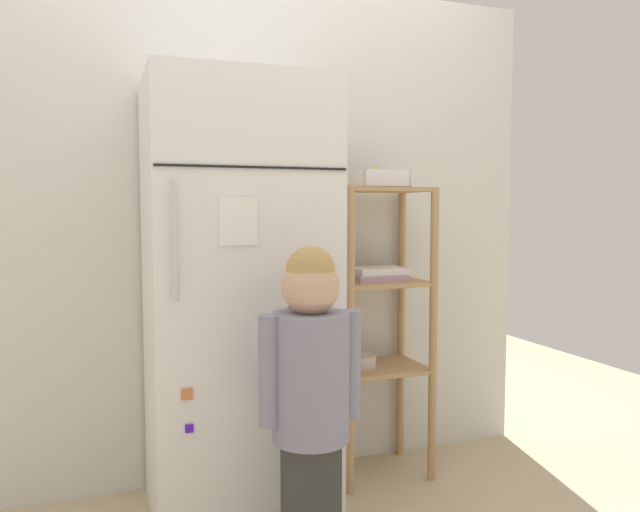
{
  "coord_description": "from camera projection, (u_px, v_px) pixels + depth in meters",
  "views": [
    {
      "loc": [
        -0.65,
        -2.34,
        1.19
      ],
      "look_at": [
        0.21,
        0.02,
        1.0
      ],
      "focal_mm": 34.75,
      "sensor_mm": 36.0,
      "label": 1
    }
  ],
  "objects": [
    {
      "name": "fruit_bin",
      "position": [
        379.0,
        179.0,
        2.71
      ],
      "size": [
        0.22,
        0.16,
        0.08
      ],
      "color": "white",
      "rests_on": "pantry_shelf_unit"
    },
    {
      "name": "pantry_shelf_unit",
      "position": [
        377.0,
        304.0,
        2.74
      ],
      "size": [
        0.43,
        0.34,
        1.28
      ],
      "color": "tan",
      "rests_on": "ground"
    },
    {
      "name": "refrigerator",
      "position": [
        238.0,
        298.0,
        2.41
      ],
      "size": [
        0.69,
        0.59,
        1.68
      ],
      "color": "white",
      "rests_on": "ground"
    },
    {
      "name": "ground_plane",
      "position": [
        274.0,
        503.0,
        2.5
      ],
      "size": [
        6.0,
        6.0,
        0.0
      ],
      "primitive_type": "plane",
      "color": "tan"
    },
    {
      "name": "kitchen_wall_back",
      "position": [
        252.0,
        231.0,
        2.73
      ],
      "size": [
        2.69,
        0.03,
        2.18
      ],
      "primitive_type": "cube",
      "color": "silver",
      "rests_on": "ground"
    },
    {
      "name": "child_standing",
      "position": [
        311.0,
        376.0,
        2.0
      ],
      "size": [
        0.35,
        0.26,
        1.07
      ],
      "color": "#383A34",
      "rests_on": "ground"
    }
  ]
}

